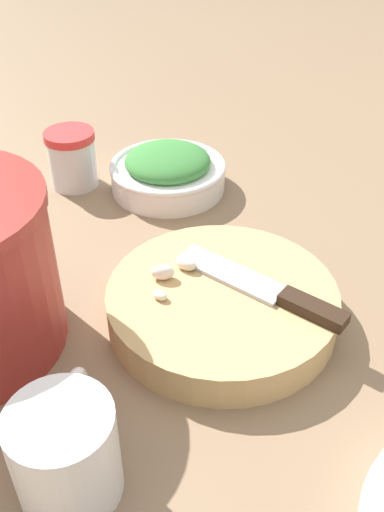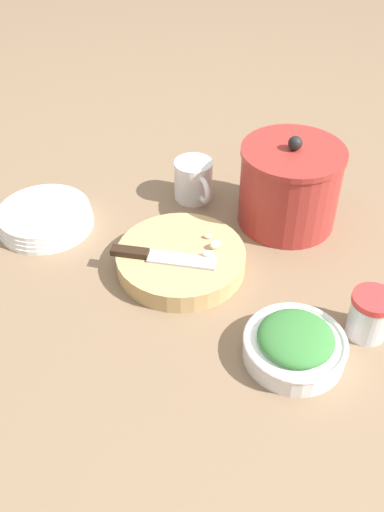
# 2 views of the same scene
# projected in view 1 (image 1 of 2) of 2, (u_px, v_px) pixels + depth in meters

# --- Properties ---
(ground_plane) EXTENTS (5.00, 5.00, 0.00)m
(ground_plane) POSITION_uv_depth(u_px,v_px,m) (194.00, 295.00, 0.66)
(ground_plane) COLOR #7F664C
(cutting_board) EXTENTS (0.25, 0.25, 0.04)m
(cutting_board) POSITION_uv_depth(u_px,v_px,m) (222.00, 304.00, 0.62)
(cutting_board) COLOR tan
(cutting_board) RESTS_ON ground_plane
(chef_knife) EXTENTS (0.16, 0.16, 0.01)m
(chef_knife) POSITION_uv_depth(u_px,v_px,m) (269.00, 290.00, 0.60)
(chef_knife) COLOR black
(chef_knife) RESTS_ON cutting_board
(garlic_cloves) EXTENTS (0.07, 0.06, 0.02)m
(garlic_cloves) POSITION_uv_depth(u_px,v_px,m) (171.00, 272.00, 0.62)
(garlic_cloves) COLOR #EFE5CA
(garlic_cloves) RESTS_ON cutting_board
(herb_bowl) EXTENTS (0.17, 0.17, 0.06)m
(herb_bowl) POSITION_uv_depth(u_px,v_px,m) (168.00, 171.00, 0.83)
(herb_bowl) COLOR white
(herb_bowl) RESTS_ON ground_plane
(spice_jar) EXTENTS (0.07, 0.07, 0.09)m
(spice_jar) POSITION_uv_depth(u_px,v_px,m) (72.00, 158.00, 0.84)
(spice_jar) COLOR silver
(spice_jar) RESTS_ON ground_plane
(coffee_mug) EXTENTS (0.12, 0.08, 0.09)m
(coffee_mug) POSITION_uv_depth(u_px,v_px,m) (66.00, 450.00, 0.44)
(coffee_mug) COLOR white
(coffee_mug) RESTS_ON ground_plane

